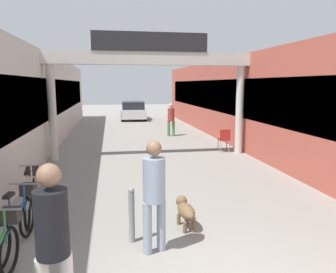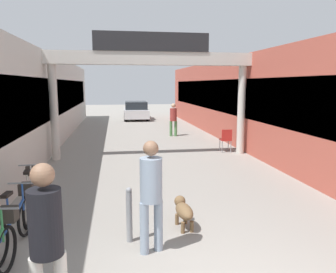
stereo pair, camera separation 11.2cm
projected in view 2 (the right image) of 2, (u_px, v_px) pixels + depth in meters
storefront_left at (17, 103)px, 12.81m from camera, size 3.00×26.00×3.73m
storefront_right at (262, 101)px, 14.41m from camera, size 3.00×26.00×3.73m
arcade_sign_gateway at (152, 69)px, 11.40m from camera, size 7.40×0.47×4.34m
pedestrian_with_dog at (151, 189)px, 4.97m from camera, size 0.43×0.43×1.77m
pedestrian_companion at (46, 236)px, 3.35m from camera, size 0.43×0.43×1.82m
pedestrian_carrying_crate at (173, 118)px, 16.41m from camera, size 0.40×0.39×1.65m
dog_on_leash at (183, 210)px, 5.97m from camera, size 0.33×0.72×0.52m
bicycle_blue_second at (16, 221)px, 5.22m from camera, size 0.46×1.68×0.98m
bicycle_silver_third at (30, 194)px, 6.47m from camera, size 0.46×1.68×0.98m
bollard_post_metal at (129, 214)px, 5.39m from camera, size 0.10×0.10×0.94m
cafe_chair_red_nearer at (226, 138)px, 12.56m from camera, size 0.42×0.42×0.89m
parked_car_white at (136, 111)px, 24.43m from camera, size 1.89×4.05×1.33m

